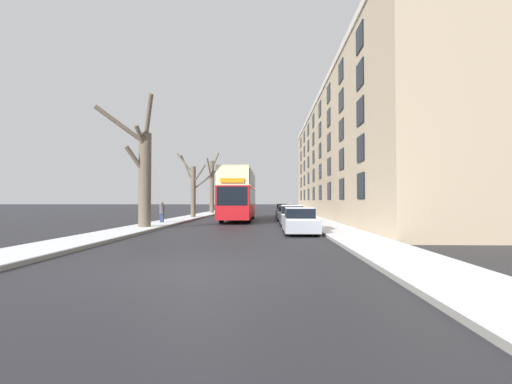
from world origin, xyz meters
TOP-DOWN VIEW (x-y plane):
  - ground_plane at (0.00, 0.00)m, footprint 320.00×320.00m
  - sidewalk_left at (-5.86, 53.00)m, footprint 2.36×130.00m
  - sidewalk_right at (5.86, 53.00)m, footprint 2.36×130.00m
  - terrace_facade_right at (11.54, 27.52)m, footprint 9.10×44.83m
  - bare_tree_left_0 at (-5.77, 11.98)m, footprint 3.65×1.68m
  - bare_tree_left_1 at (-5.54, 24.86)m, footprint 3.50×1.35m
  - bare_tree_left_2 at (-5.70, 37.08)m, footprint 1.65×2.64m
  - double_decker_bus at (-0.70, 21.41)m, footprint 2.51×11.17m
  - parked_car_0 at (3.60, 9.71)m, footprint 1.72×4.24m
  - parked_car_1 at (3.60, 15.90)m, footprint 1.70×3.91m
  - parked_car_2 at (3.60, 21.80)m, footprint 1.77×4.02m
  - parked_car_3 at (3.60, 27.39)m, footprint 1.86×4.38m
  - pedestrian_left_sidewalk at (-5.96, 16.34)m, footprint 0.37×0.37m

SIDE VIEW (x-z plane):
  - ground_plane at x=0.00m, z-range 0.00..0.00m
  - sidewalk_left at x=-5.86m, z-range 0.00..0.16m
  - sidewalk_right at x=5.86m, z-range 0.00..0.16m
  - parked_car_2 at x=3.60m, z-range -0.04..1.28m
  - parked_car_0 at x=3.60m, z-range -0.05..1.34m
  - parked_car_1 at x=3.60m, z-range -0.06..1.39m
  - parked_car_3 at x=3.60m, z-range -0.05..1.39m
  - pedestrian_left_sidewalk at x=-5.96m, z-range 0.08..1.79m
  - double_decker_bus at x=-0.70m, z-range 0.29..4.67m
  - bare_tree_left_1 at x=-5.54m, z-range -0.28..6.27m
  - bare_tree_left_0 at x=-5.77m, z-range -0.58..7.51m
  - bare_tree_left_2 at x=-5.70m, z-range -0.20..8.01m
  - terrace_facade_right at x=11.54m, z-range 0.00..12.87m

